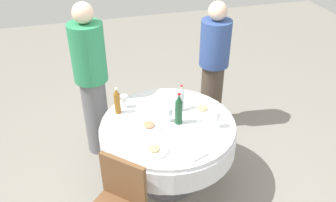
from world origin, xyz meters
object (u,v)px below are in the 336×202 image
chair_right (117,202)px  bottle_dark_green_mid (179,109)px  plate_left (149,126)px  wine_glass_right (124,99)px  bottle_amber_south (117,101)px  plate_rear (154,150)px  dining_table (168,136)px  person_south (92,80)px  wine_glass_front (216,116)px  bottle_clear_west (181,99)px  plate_inner (202,109)px  wine_glass_north (168,112)px  person_west (214,65)px

chair_right → bottle_dark_green_mid: bearing=-95.4°
bottle_dark_green_mid → plate_left: bearing=88.2°
bottle_dark_green_mid → chair_right: bottle_dark_green_mid is taller
wine_glass_right → plate_left: wine_glass_right is taller
bottle_amber_south → wine_glass_right: size_ratio=2.03×
bottle_amber_south → plate_rear: bearing=-162.5°
dining_table → chair_right: chair_right is taller
dining_table → person_south: person_south is taller
wine_glass_front → bottle_clear_west: bearing=32.8°
bottle_dark_green_mid → wine_glass_right: size_ratio=2.37×
dining_table → bottle_clear_west: bottle_clear_west is taller
bottle_amber_south → person_south: (0.43, 0.19, 0.02)m
dining_table → plate_inner: 0.42m
wine_glass_front → plate_left: bearing=74.7°
bottle_clear_west → plate_rear: size_ratio=1.18×
wine_glass_north → plate_inner: wine_glass_north is taller
bottle_clear_west → wine_glass_right: (0.20, 0.52, -0.03)m
dining_table → person_south: bearing=40.3°
wine_glass_front → wine_glass_north: size_ratio=1.15×
bottle_amber_south → wine_glass_front: size_ratio=1.63×
wine_glass_front → plate_rear: 0.64m
bottle_clear_west → wine_glass_right: bearing=69.1°
wine_glass_north → wine_glass_right: size_ratio=1.09×
person_west → bottle_clear_west: bearing=-88.9°
bottle_amber_south → wine_glass_right: (0.08, -0.08, -0.03)m
bottle_dark_green_mid → chair_right: size_ratio=0.36×
wine_glass_north → plate_inner: size_ratio=0.60×
chair_right → wine_glass_north: bearing=-89.3°
bottle_clear_west → wine_glass_north: (-0.14, 0.17, -0.03)m
dining_table → bottle_amber_south: 0.58m
bottle_clear_west → wine_glass_north: bearing=130.4°
plate_inner → plate_left: size_ratio=0.95×
wine_glass_right → chair_right: size_ratio=0.15×
dining_table → plate_rear: 0.44m
bottle_clear_west → plate_rear: (-0.51, 0.39, -0.12)m
dining_table → person_south: size_ratio=0.75×
dining_table → wine_glass_right: wine_glass_right is taller
plate_left → wine_glass_right: bearing=22.5°
wine_glass_front → dining_table: bearing=66.5°
dining_table → bottle_dark_green_mid: bearing=-104.0°
bottle_amber_south → chair_right: bearing=169.9°
plate_inner → person_west: (0.74, -0.41, 0.06)m
bottle_clear_west → wine_glass_front: bottle_clear_west is taller
bottle_clear_west → bottle_amber_south: bearing=78.6°
bottle_amber_south → bottle_clear_west: bearing=-101.4°
dining_table → plate_rear: plate_rear is taller
plate_left → dining_table: bearing=-85.3°
bottle_dark_green_mid → person_west: 1.11m
bottle_clear_west → plate_left: 0.42m
bottle_clear_west → bottle_dark_green_mid: size_ratio=0.88×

